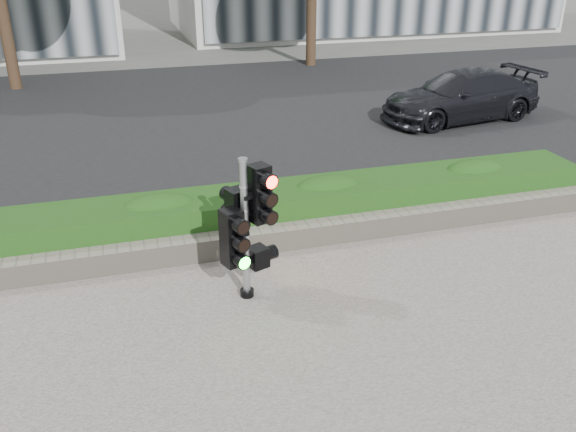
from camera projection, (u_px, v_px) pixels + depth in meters
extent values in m
plane|color=#51514C|center=(282.00, 323.00, 7.53)|extent=(120.00, 120.00, 0.00)
cube|color=black|center=(180.00, 115.00, 16.23)|extent=(60.00, 13.00, 0.02)
cube|color=gray|center=(231.00, 216.00, 10.24)|extent=(60.00, 0.25, 0.12)
cube|color=gray|center=(247.00, 242.00, 9.10)|extent=(12.00, 0.32, 0.34)
cube|color=#357122|center=(238.00, 214.00, 9.59)|extent=(12.00, 1.00, 0.68)
cylinder|color=black|center=(4.00, 22.00, 18.16)|extent=(0.36, 0.36, 4.03)
cylinder|color=black|center=(311.00, 14.00, 21.68)|extent=(0.36, 0.36, 3.58)
cylinder|color=black|center=(247.00, 293.00, 8.03)|extent=(0.18, 0.18, 0.09)
cylinder|color=gray|center=(245.00, 232.00, 7.66)|extent=(0.10, 0.10, 1.87)
cylinder|color=gray|center=(243.00, 160.00, 7.26)|extent=(0.12, 0.12, 0.05)
cube|color=#FF1107|center=(259.00, 194.00, 7.55)|extent=(0.31, 0.31, 0.75)
cube|color=#14E51E|center=(232.00, 238.00, 7.53)|extent=(0.31, 0.31, 0.75)
cube|color=black|center=(237.00, 208.00, 7.72)|extent=(0.31, 0.31, 0.51)
cube|color=orange|center=(258.00, 257.00, 7.97)|extent=(0.31, 0.31, 0.27)
imported|color=black|center=(461.00, 96.00, 15.53)|extent=(4.43, 2.26, 1.23)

